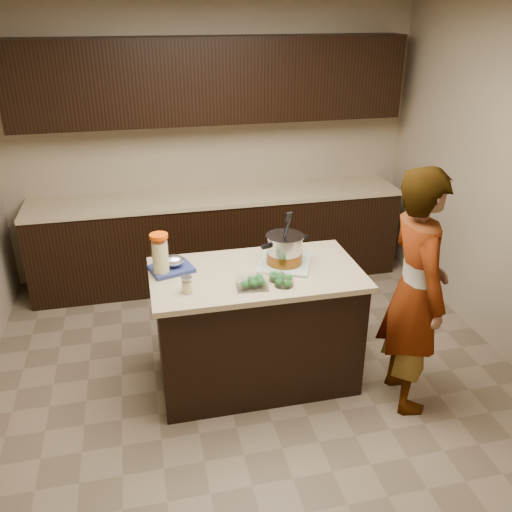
{
  "coord_description": "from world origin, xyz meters",
  "views": [
    {
      "loc": [
        -0.74,
        -3.26,
        2.59
      ],
      "look_at": [
        0.0,
        0.0,
        1.02
      ],
      "focal_mm": 38.0,
      "sensor_mm": 36.0,
      "label": 1
    }
  ],
  "objects_px": {
    "island": "(256,327)",
    "lemonade_pitcher": "(160,257)",
    "stock_pot": "(285,251)",
    "person": "(415,292)"
  },
  "relations": [
    {
      "from": "island",
      "to": "lemonade_pitcher",
      "type": "distance_m",
      "value": 0.87
    },
    {
      "from": "stock_pot",
      "to": "lemonade_pitcher",
      "type": "height_order",
      "value": "stock_pot"
    },
    {
      "from": "lemonade_pitcher",
      "to": "person",
      "type": "xyz_separation_m",
      "value": [
        1.62,
        -0.53,
        -0.18
      ]
    },
    {
      "from": "stock_pot",
      "to": "lemonade_pitcher",
      "type": "relative_size",
      "value": 1.26
    },
    {
      "from": "island",
      "to": "stock_pot",
      "type": "distance_m",
      "value": 0.6
    },
    {
      "from": "stock_pot",
      "to": "lemonade_pitcher",
      "type": "xyz_separation_m",
      "value": [
        -0.86,
        0.03,
        0.03
      ]
    },
    {
      "from": "island",
      "to": "stock_pot",
      "type": "bearing_deg",
      "value": 15.32
    },
    {
      "from": "lemonade_pitcher",
      "to": "person",
      "type": "distance_m",
      "value": 1.71
    },
    {
      "from": "island",
      "to": "person",
      "type": "xyz_separation_m",
      "value": [
        0.98,
        -0.44,
        0.4
      ]
    },
    {
      "from": "stock_pot",
      "to": "island",
      "type": "bearing_deg",
      "value": 177.83
    }
  ]
}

